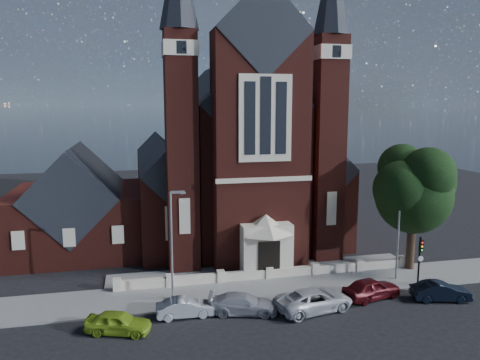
% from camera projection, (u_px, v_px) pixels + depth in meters
% --- Properties ---
extents(ground, '(120.00, 120.00, 0.00)m').
position_uv_depth(ground, '(245.00, 248.00, 46.37)').
color(ground, black).
rests_on(ground, ground).
extents(pavement_strip, '(60.00, 5.00, 0.12)m').
position_uv_depth(pavement_strip, '(276.00, 288.00, 36.26)').
color(pavement_strip, slate).
rests_on(pavement_strip, ground).
extents(forecourt_paving, '(26.00, 3.00, 0.14)m').
position_uv_depth(forecourt_paving, '(262.00, 271.00, 40.11)').
color(forecourt_paving, slate).
rests_on(forecourt_paving, ground).
extents(forecourt_wall, '(24.00, 0.40, 0.90)m').
position_uv_depth(forecourt_wall, '(269.00, 279.00, 38.19)').
color(forecourt_wall, beige).
rests_on(forecourt_wall, ground).
extents(church, '(20.01, 34.90, 29.20)m').
position_uv_depth(church, '(229.00, 158.00, 52.72)').
color(church, '#531D16').
rests_on(church, ground).
extents(parish_hall, '(12.00, 12.20, 10.24)m').
position_uv_depth(parish_hall, '(77.00, 210.00, 45.15)').
color(parish_hall, '#531D16').
rests_on(parish_hall, ground).
extents(street_tree, '(6.40, 6.60, 10.70)m').
position_uv_depth(street_tree, '(417.00, 191.00, 39.06)').
color(street_tree, black).
rests_on(street_tree, ground).
extents(street_lamp_left, '(1.16, 0.22, 8.09)m').
position_uv_depth(street_lamp_left, '(173.00, 239.00, 33.33)').
color(street_lamp_left, gray).
rests_on(street_lamp_left, ground).
extents(street_lamp_right, '(1.16, 0.22, 8.09)m').
position_uv_depth(street_lamp_right, '(400.00, 225.00, 37.24)').
color(street_lamp_right, gray).
rests_on(street_lamp_right, ground).
extents(traffic_signal, '(0.28, 0.42, 4.00)m').
position_uv_depth(traffic_signal, '(420.00, 255.00, 36.24)').
color(traffic_signal, black).
rests_on(traffic_signal, ground).
extents(car_lime_van, '(4.38, 2.86, 1.39)m').
position_uv_depth(car_lime_van, '(118.00, 322.00, 29.05)').
color(car_lime_van, '#8CB424').
rests_on(car_lime_van, ground).
extents(car_silver_a, '(3.88, 1.38, 1.27)m').
position_uv_depth(car_silver_a, '(185.00, 308.00, 31.31)').
color(car_silver_a, '#9FA3A7').
rests_on(car_silver_a, ground).
extents(car_silver_b, '(5.02, 3.05, 1.36)m').
position_uv_depth(car_silver_b, '(243.00, 304.00, 31.82)').
color(car_silver_b, '#A7A8AF').
rests_on(car_silver_b, ground).
extents(car_white_suv, '(5.91, 3.56, 1.53)m').
position_uv_depth(car_white_suv, '(314.00, 300.00, 32.25)').
color(car_white_suv, silver).
rests_on(car_white_suv, ground).
extents(car_dark_red, '(4.83, 2.85, 1.54)m').
position_uv_depth(car_dark_red, '(371.00, 288.00, 34.24)').
color(car_dark_red, '#4D0D12').
rests_on(car_dark_red, ground).
extents(car_navy, '(4.39, 2.31, 1.38)m').
position_uv_depth(car_navy, '(441.00, 291.00, 33.93)').
color(car_navy, black).
rests_on(car_navy, ground).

